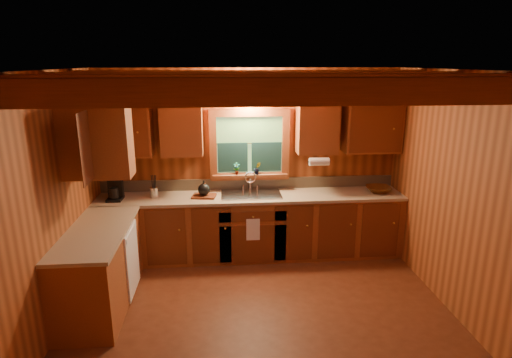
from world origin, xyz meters
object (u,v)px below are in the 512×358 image
at_px(sink, 251,198).
at_px(wicker_basket, 378,189).
at_px(cutting_board, 204,196).
at_px(coffee_maker, 115,187).

relative_size(sink, wicker_basket, 2.39).
relative_size(sink, cutting_board, 2.63).
relative_size(sink, coffee_maker, 2.39).
distance_m(cutting_board, wicker_basket, 2.44).
bearing_deg(cutting_board, wicker_basket, 9.40).
height_order(sink, coffee_maker, coffee_maker).
xyz_separation_m(cutting_board, wicker_basket, (2.44, 0.02, 0.03)).
xyz_separation_m(coffee_maker, wicker_basket, (3.62, 0.01, -0.13)).
distance_m(sink, wicker_basket, 1.80).
xyz_separation_m(sink, wicker_basket, (1.80, -0.03, 0.09)).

